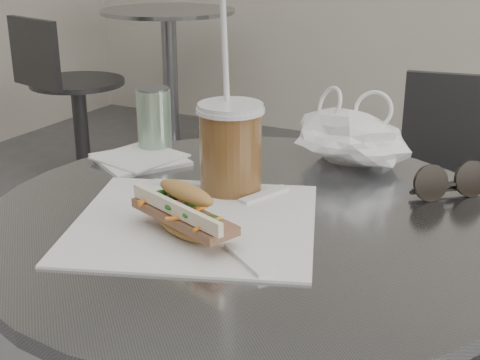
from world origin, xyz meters
The scene contains 10 objects.
bg_table centered at (-1.60, 2.40, 0.47)m, with size 0.70×0.70×0.74m.
chair_far centered at (0.13, 1.13, 0.34)m, with size 0.40×0.42×0.76m.
bg_chair centered at (-1.62, 1.63, 0.35)m, with size 0.42×0.45×0.79m.
sandwich_paper centered at (-0.05, 0.13, 0.74)m, with size 0.32×0.31×0.00m, color white.
banh_mi centered at (-0.04, 0.09, 0.78)m, with size 0.22×0.15×0.07m.
iced_coffee centered at (-0.07, 0.26, 0.81)m, with size 0.10×0.10×0.29m.
sunglasses centered at (0.23, 0.39, 0.76)m, with size 0.10×0.10×0.05m.
plastic_bag centered at (0.05, 0.46, 0.79)m, with size 0.19×0.14×0.09m, color white, non-canonical shape.
napkin_stack centered at (-0.27, 0.31, 0.74)m, with size 0.19×0.19×0.01m.
drink_can centered at (-0.28, 0.38, 0.80)m, with size 0.06×0.06×0.12m.
Camera 1 is at (0.39, -0.57, 1.11)m, focal length 50.00 mm.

